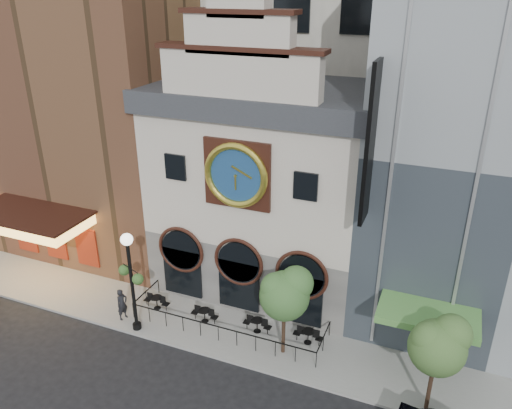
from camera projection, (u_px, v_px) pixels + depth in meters
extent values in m
plane|color=black|center=(208.00, 357.00, 25.32)|extent=(120.00, 120.00, 0.00)
cube|color=gray|center=(229.00, 327.00, 27.40)|extent=(44.00, 5.00, 0.15)
cube|color=#605E5B|center=(265.00, 249.00, 31.20)|extent=(12.00, 8.00, 4.00)
cube|color=silver|center=(266.00, 166.00, 28.95)|extent=(12.00, 8.00, 7.00)
cube|color=#2D3035|center=(267.00, 95.00, 27.27)|extent=(12.60, 8.60, 1.20)
cube|color=black|center=(237.00, 174.00, 25.13)|extent=(3.60, 0.25, 3.60)
cylinder|color=navy|center=(236.00, 175.00, 25.02)|extent=(3.10, 0.12, 3.10)
torus|color=gold|center=(235.00, 176.00, 24.95)|extent=(3.46, 0.36, 3.46)
cube|color=brown|center=(95.00, 60.00, 33.08)|extent=(14.00, 12.00, 25.00)
cube|color=#FFBF59|center=(30.00, 220.00, 29.96)|extent=(7.00, 3.40, 0.70)
cube|color=black|center=(29.00, 213.00, 29.78)|extent=(7.40, 3.80, 0.15)
cube|color=maroon|center=(56.00, 240.00, 32.26)|extent=(5.60, 0.15, 2.60)
cube|color=#589A46|center=(428.00, 316.00, 22.83)|extent=(4.50, 2.40, 0.35)
cube|color=black|center=(370.00, 145.00, 21.02)|extent=(0.18, 1.60, 7.00)
cylinder|color=black|center=(156.00, 298.00, 28.56)|extent=(0.68, 0.68, 0.03)
cylinder|color=black|center=(157.00, 303.00, 28.71)|extent=(0.06, 0.06, 0.72)
cylinder|color=black|center=(204.00, 310.00, 27.45)|extent=(0.68, 0.68, 0.03)
cylinder|color=black|center=(205.00, 316.00, 27.60)|extent=(0.06, 0.06, 0.72)
cylinder|color=black|center=(257.00, 320.00, 26.65)|extent=(0.68, 0.68, 0.03)
cylinder|color=black|center=(257.00, 326.00, 26.80)|extent=(0.06, 0.06, 0.72)
cylinder|color=black|center=(308.00, 331.00, 25.81)|extent=(0.68, 0.68, 0.03)
cylinder|color=black|center=(308.00, 337.00, 25.96)|extent=(0.06, 0.06, 0.72)
imported|color=black|center=(122.00, 304.00, 27.64)|extent=(0.60, 0.77, 1.86)
cylinder|color=black|center=(132.00, 287.00, 26.12)|extent=(0.19, 0.19, 5.28)
cylinder|color=black|center=(137.00, 326.00, 27.14)|extent=(0.46, 0.46, 0.32)
sphere|color=white|center=(127.00, 239.00, 24.96)|extent=(0.63, 0.63, 0.63)
sphere|color=#295823|center=(124.00, 270.00, 26.20)|extent=(0.59, 0.59, 0.59)
sphere|color=#295823|center=(138.00, 279.00, 25.40)|extent=(0.59, 0.59, 0.59)
cylinder|color=#382619|center=(284.00, 331.00, 24.95)|extent=(0.19, 0.19, 2.65)
sphere|color=#356327|center=(284.00, 296.00, 24.10)|extent=(2.46, 2.46, 2.46)
sphere|color=#356327|center=(296.00, 283.00, 23.90)|extent=(1.70, 1.70, 1.70)
sphere|color=#356327|center=(276.00, 288.00, 23.87)|extent=(1.51, 1.51, 1.51)
cylinder|color=#382619|center=(430.00, 385.00, 21.61)|extent=(0.19, 0.19, 2.60)
sphere|color=#3B6126|center=(437.00, 348.00, 20.77)|extent=(2.42, 2.42, 2.42)
sphere|color=#3B6126|center=(452.00, 334.00, 20.58)|extent=(1.67, 1.67, 1.67)
sphere|color=#3B6126|center=(429.00, 339.00, 20.55)|extent=(1.49, 1.49, 1.49)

